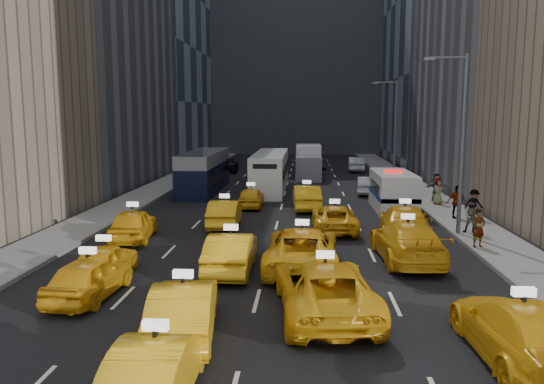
% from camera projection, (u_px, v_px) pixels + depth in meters
% --- Properties ---
extents(ground, '(160.00, 160.00, 0.00)m').
position_uv_depth(ground, '(251.00, 324.00, 15.52)').
color(ground, black).
rests_on(ground, ground).
extents(sidewalk_west, '(3.00, 90.00, 0.15)m').
position_uv_depth(sidewalk_west, '(149.00, 193.00, 40.85)').
color(sidewalk_west, gray).
rests_on(sidewalk_west, ground).
extents(sidewalk_east, '(3.00, 90.00, 0.15)m').
position_uv_depth(sidewalk_east, '(425.00, 196.00, 39.54)').
color(sidewalk_east, gray).
rests_on(sidewalk_east, ground).
extents(curb_west, '(0.15, 90.00, 0.18)m').
position_uv_depth(curb_west, '(167.00, 193.00, 40.76)').
color(curb_west, slate).
rests_on(curb_west, ground).
extents(curb_east, '(0.15, 90.00, 0.18)m').
position_uv_depth(curb_east, '(405.00, 195.00, 39.63)').
color(curb_east, slate).
rests_on(curb_east, ground).
extents(building_backdrop, '(30.00, 12.00, 40.00)m').
position_uv_depth(building_backdrop, '(297.00, 25.00, 83.71)').
color(building_backdrop, slate).
rests_on(building_backdrop, ground).
extents(streetlight_near, '(2.15, 0.22, 9.00)m').
position_uv_depth(streetlight_near, '(460.00, 138.00, 26.08)').
color(streetlight_near, '#595B60').
rests_on(streetlight_near, ground).
extents(streetlight_far, '(2.15, 0.22, 9.00)m').
position_uv_depth(streetlight_far, '(394.00, 128.00, 45.83)').
color(streetlight_far, '#595B60').
rests_on(streetlight_far, ground).
extents(taxi_1, '(1.52, 4.35, 1.43)m').
position_uv_depth(taxi_1, '(157.00, 367.00, 11.39)').
color(taxi_1, '#EEA814').
rests_on(taxi_1, ground).
extents(taxi_4, '(1.95, 4.25, 1.41)m').
position_uv_depth(taxi_4, '(89.00, 277.00, 17.65)').
color(taxi_4, '#EEA814').
rests_on(taxi_4, ground).
extents(taxi_5, '(2.21, 4.87, 1.55)m').
position_uv_depth(taxi_5, '(184.00, 309.00, 14.62)').
color(taxi_5, '#EEA814').
rests_on(taxi_5, ground).
extents(taxi_6, '(3.40, 6.24, 1.66)m').
position_uv_depth(taxi_6, '(325.00, 288.00, 16.22)').
color(taxi_6, '#EEA814').
rests_on(taxi_6, ground).
extents(taxi_7, '(2.43, 5.54, 1.58)m').
position_uv_depth(taxi_7, '(521.00, 331.00, 13.07)').
color(taxi_7, '#EEA814').
rests_on(taxi_7, ground).
extents(taxi_8, '(1.62, 3.90, 1.32)m').
position_uv_depth(taxi_8, '(105.00, 261.00, 19.80)').
color(taxi_8, '#EEA814').
rests_on(taxi_8, ground).
extents(taxi_9, '(1.68, 4.73, 1.56)m').
position_uv_depth(taxi_9, '(231.00, 252.00, 20.59)').
color(taxi_9, '#EEA814').
rests_on(taxi_9, ground).
extents(taxi_10, '(2.91, 6.05, 1.66)m').
position_uv_depth(taxi_10, '(302.00, 248.00, 21.00)').
color(taxi_10, '#EEA814').
rests_on(taxi_10, ground).
extents(taxi_11, '(2.63, 5.90, 1.68)m').
position_uv_depth(taxi_11, '(407.00, 241.00, 22.10)').
color(taxi_11, '#EEA814').
rests_on(taxi_11, ground).
extents(taxi_12, '(2.33, 4.71, 1.54)m').
position_uv_depth(taxi_12, '(133.00, 224.00, 25.87)').
color(taxi_12, '#EEA814').
rests_on(taxi_12, ground).
extents(taxi_13, '(1.78, 4.56, 1.48)m').
position_uv_depth(taxi_13, '(225.00, 213.00, 28.91)').
color(taxi_13, '#EEA814').
rests_on(taxi_13, ground).
extents(taxi_14, '(2.30, 4.93, 1.37)m').
position_uv_depth(taxi_14, '(334.00, 218.00, 27.83)').
color(taxi_14, '#EEA814').
rests_on(taxi_14, ground).
extents(taxi_15, '(2.93, 5.89, 1.64)m').
position_uv_depth(taxi_15, '(404.00, 222.00, 26.22)').
color(taxi_15, '#EEA814').
rests_on(taxi_15, ground).
extents(taxi_16, '(1.59, 3.93, 1.33)m').
position_uv_depth(taxi_16, '(251.00, 197.00, 34.88)').
color(taxi_16, '#EEA814').
rests_on(taxi_16, ground).
extents(taxi_17, '(1.94, 4.84, 1.56)m').
position_uv_depth(taxi_17, '(307.00, 197.00, 34.16)').
color(taxi_17, '#EEA814').
rests_on(taxi_17, ground).
extents(nypd_van, '(2.53, 6.15, 2.61)m').
position_uv_depth(nypd_van, '(393.00, 192.00, 33.87)').
color(nypd_van, silver).
rests_on(nypd_van, ground).
extents(double_decker, '(3.09, 10.85, 3.12)m').
position_uv_depth(double_decker, '(204.00, 172.00, 42.12)').
color(double_decker, black).
rests_on(double_decker, ground).
extents(city_bus, '(3.99, 11.93, 3.02)m').
position_uv_depth(city_bus, '(270.00, 172.00, 42.86)').
color(city_bus, silver).
rests_on(city_bus, ground).
extents(box_truck, '(3.13, 7.10, 3.14)m').
position_uv_depth(box_truck, '(309.00, 162.00, 50.84)').
color(box_truck, silver).
rests_on(box_truck, ground).
extents(misc_car_0, '(1.80, 4.20, 1.35)m').
position_uv_depth(misc_car_0, '(367.00, 185.00, 40.79)').
color(misc_car_0, '#B3B7BC').
rests_on(misc_car_0, ground).
extents(misc_car_1, '(2.88, 5.55, 1.50)m').
position_uv_depth(misc_car_1, '(226.00, 165.00, 56.55)').
color(misc_car_1, black).
rests_on(misc_car_1, ground).
extents(misc_car_2, '(2.48, 4.94, 1.38)m').
position_uv_depth(misc_car_2, '(316.00, 162.00, 59.97)').
color(misc_car_2, slate).
rests_on(misc_car_2, ground).
extents(misc_car_3, '(2.41, 4.93, 1.62)m').
position_uv_depth(misc_car_3, '(267.00, 161.00, 59.88)').
color(misc_car_3, black).
rests_on(misc_car_3, ground).
extents(misc_car_4, '(1.79, 4.72, 1.54)m').
position_uv_depth(misc_car_4, '(356.00, 164.00, 56.98)').
color(misc_car_4, '#B8BAC0').
rests_on(misc_car_4, ground).
extents(pedestrian_0, '(0.75, 0.63, 1.74)m').
position_uv_depth(pedestrian_0, '(479.00, 228.00, 23.82)').
color(pedestrian_0, gray).
rests_on(pedestrian_0, sidewalk_east).
extents(pedestrian_1, '(0.98, 0.76, 1.79)m').
position_uv_depth(pedestrian_1, '(472.00, 216.00, 26.58)').
color(pedestrian_1, gray).
rests_on(pedestrian_1, sidewalk_east).
extents(pedestrian_2, '(1.13, 0.54, 1.70)m').
position_uv_depth(pedestrian_2, '(474.00, 204.00, 30.27)').
color(pedestrian_2, gray).
rests_on(pedestrian_2, sidewalk_east).
extents(pedestrian_3, '(1.20, 0.76, 1.90)m').
position_uv_depth(pedestrian_3, '(456.00, 202.00, 30.44)').
color(pedestrian_3, gray).
rests_on(pedestrian_3, sidewalk_east).
extents(pedestrian_4, '(0.92, 0.61, 1.75)m').
position_uv_depth(pedestrian_4, '(438.00, 191.00, 35.20)').
color(pedestrian_4, gray).
rests_on(pedestrian_4, sidewalk_east).
extents(pedestrian_5, '(1.81, 0.78, 1.89)m').
position_uv_depth(pedestrian_5, '(437.00, 187.00, 36.74)').
color(pedestrian_5, gray).
rests_on(pedestrian_5, sidewalk_east).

